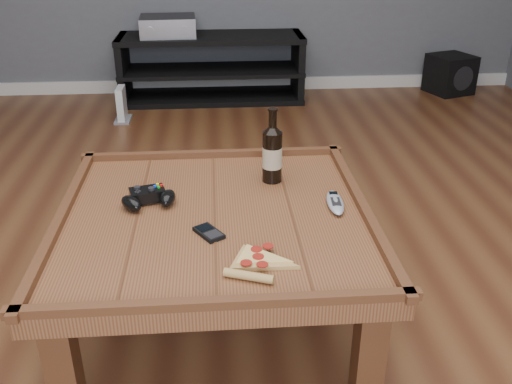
{
  "coord_description": "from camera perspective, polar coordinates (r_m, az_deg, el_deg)",
  "views": [
    {
      "loc": [
        0.01,
        -1.63,
        1.33
      ],
      "look_at": [
        0.13,
        0.01,
        0.52
      ],
      "focal_mm": 40.0,
      "sensor_mm": 36.0,
      "label": 1
    }
  ],
  "objects": [
    {
      "name": "ground",
      "position": [
        2.1,
        -3.75,
        -13.11
      ],
      "size": [
        6.0,
        6.0,
        0.0
      ],
      "primitive_type": "plane",
      "color": "#492514",
      "rests_on": "ground"
    },
    {
      "name": "baseboard",
      "position": [
        4.79,
        -4.39,
        10.63
      ],
      "size": [
        5.0,
        0.02,
        0.1
      ],
      "primitive_type": "cube",
      "color": "silver",
      "rests_on": "ground"
    },
    {
      "name": "coffee_table",
      "position": [
        1.88,
        -4.09,
        -3.82
      ],
      "size": [
        1.03,
        1.03,
        0.48
      ],
      "color": "#522B17",
      "rests_on": "ground"
    },
    {
      "name": "media_console",
      "position": [
        4.51,
        -4.46,
        12.21
      ],
      "size": [
        1.4,
        0.45,
        0.5
      ],
      "color": "black",
      "rests_on": "ground"
    },
    {
      "name": "beer_bottle",
      "position": [
        2.03,
        1.64,
        3.96
      ],
      "size": [
        0.07,
        0.07,
        0.27
      ],
      "color": "black",
      "rests_on": "coffee_table"
    },
    {
      "name": "game_controller",
      "position": [
        1.92,
        -10.68,
        -0.57
      ],
      "size": [
        0.2,
        0.16,
        0.05
      ],
      "rotation": [
        0.0,
        0.0,
        0.26
      ],
      "color": "black",
      "rests_on": "coffee_table"
    },
    {
      "name": "pizza_slice",
      "position": [
        1.59,
        0.07,
        -6.99
      ],
      "size": [
        0.23,
        0.28,
        0.03
      ],
      "rotation": [
        0.0,
        0.0,
        -0.36
      ],
      "color": "tan",
      "rests_on": "coffee_table"
    },
    {
      "name": "smartphone",
      "position": [
        1.73,
        -4.73,
        -4.07
      ],
      "size": [
        0.1,
        0.12,
        0.01
      ],
      "rotation": [
        0.0,
        0.0,
        0.57
      ],
      "color": "black",
      "rests_on": "coffee_table"
    },
    {
      "name": "remote_control",
      "position": [
        1.91,
        7.92,
        -1.03
      ],
      "size": [
        0.06,
        0.18,
        0.03
      ],
      "rotation": [
        0.0,
        0.0,
        -0.06
      ],
      "color": "#969AA3",
      "rests_on": "coffee_table"
    },
    {
      "name": "av_receiver",
      "position": [
        4.45,
        -8.8,
        16.08
      ],
      "size": [
        0.42,
        0.36,
        0.14
      ],
      "rotation": [
        0.0,
        0.0,
        0.05
      ],
      "color": "black",
      "rests_on": "media_console"
    },
    {
      "name": "subwoofer",
      "position": [
        4.96,
        18.84,
        11.1
      ],
      "size": [
        0.39,
        0.39,
        0.3
      ],
      "rotation": [
        0.0,
        0.0,
        0.34
      ],
      "color": "black",
      "rests_on": "ground"
    },
    {
      "name": "game_console",
      "position": [
        4.15,
        -13.28,
        8.39
      ],
      "size": [
        0.11,
        0.19,
        0.24
      ],
      "rotation": [
        0.0,
        0.0,
        -0.0
      ],
      "color": "gray",
      "rests_on": "ground"
    }
  ]
}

